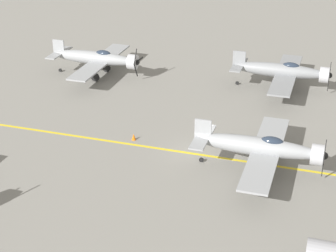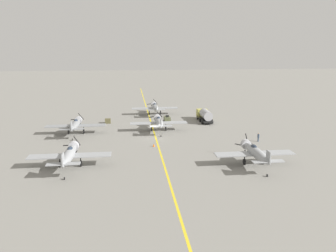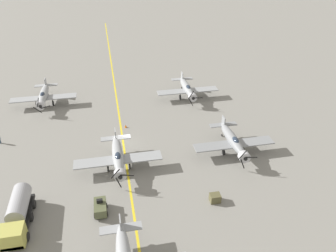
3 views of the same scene
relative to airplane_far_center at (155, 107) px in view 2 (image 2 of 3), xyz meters
The scene contains 12 objects.
ground_plane 22.52m from the airplane_far_center, 94.21° to the right, with size 400.00×400.00×0.00m, color gray.
taxiway_stripe 22.52m from the airplane_far_center, 94.21° to the right, with size 0.30×160.00×0.01m, color yellow.
airplane_far_center is the anchor object (origin of this frame).
airplane_mid_center 17.42m from the airplane_far_center, 91.83° to the right, with size 12.00×9.98×3.65m.
airplane_near_right 41.32m from the airplane_far_center, 73.32° to the right, with size 12.00×9.98×3.75m.
airplane_near_left 40.44m from the airplane_far_center, 112.49° to the right, with size 12.00×9.98×3.65m.
airplane_mid_left 25.10m from the airplane_far_center, 134.34° to the right, with size 12.00×9.98×3.65m.
fuel_tanker 14.55m from the airplane_far_center, 39.85° to the right, with size 2.68×8.00×2.98m.
tow_tractor 9.71m from the airplane_far_center, 77.21° to the right, with size 1.57×2.60×1.79m.
ground_crew_walking 32.41m from the airplane_far_center, 57.81° to the right, with size 0.36×0.36×1.66m.
supply_crate_by_tanker 14.54m from the airplane_far_center, 143.93° to the right, with size 1.27×1.06×1.06m, color brown.
traffic_cone 28.49m from the airplane_far_center, 94.99° to the right, with size 0.36×0.36×0.55m, color orange.
Camera 2 is at (-4.89, -61.71, 17.15)m, focal length 35.00 mm.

